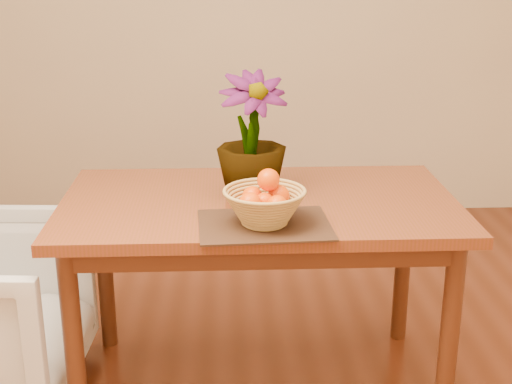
{
  "coord_description": "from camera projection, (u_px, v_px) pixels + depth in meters",
  "views": [
    {
      "loc": [
        -0.12,
        -2.09,
        1.57
      ],
      "look_at": [
        -0.02,
        0.07,
        0.85
      ],
      "focal_mm": 50.0,
      "sensor_mm": 36.0,
      "label": 1
    }
  ],
  "objects": [
    {
      "name": "orange_pile",
      "position": [
        265.0,
        196.0,
        2.25
      ],
      "size": [
        0.17,
        0.16,
        0.13
      ],
      "rotation": [
        0.0,
        0.0,
        0.05
      ],
      "color": "#FF6A04",
      "rests_on": "wicker_basket"
    },
    {
      "name": "table",
      "position": [
        259.0,
        222.0,
        2.55
      ],
      "size": [
        1.4,
        0.8,
        0.75
      ],
      "color": "maroon",
      "rests_on": "floor"
    },
    {
      "name": "wicker_basket",
      "position": [
        265.0,
        208.0,
        2.26
      ],
      "size": [
        0.27,
        0.27,
        0.11
      ],
      "color": "tan",
      "rests_on": "placemat"
    },
    {
      "name": "placemat",
      "position": [
        264.0,
        225.0,
        2.27
      ],
      "size": [
        0.43,
        0.34,
        0.01
      ],
      "primitive_type": "cube",
      "rotation": [
        0.0,
        0.0,
        0.05
      ],
      "color": "#372214",
      "rests_on": "table"
    },
    {
      "name": "potted_plant",
      "position": [
        252.0,
        136.0,
        2.5
      ],
      "size": [
        0.29,
        0.29,
        0.44
      ],
      "primitive_type": "imported",
      "rotation": [
        0.0,
        0.0,
        0.21
      ],
      "color": "#1C4B15",
      "rests_on": "table"
    }
  ]
}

